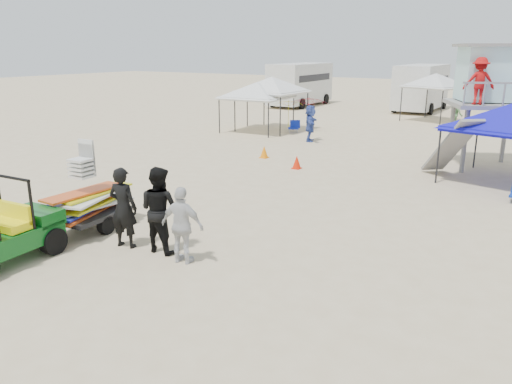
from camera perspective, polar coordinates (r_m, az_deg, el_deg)
The scene contains 19 objects.
ground at distance 9.60m, azimuth -12.26°, elevation -11.31°, with size 140.00×140.00×0.00m, color beige.
surf_trailer at distance 12.88m, azimuth -18.60°, elevation -0.75°, with size 1.28×2.23×2.00m.
man_left at distance 11.56m, azimuth -14.92°, elevation -1.74°, with size 0.68×0.44×1.86m, color black.
man_mid at distance 11.14m, azimuth -10.98°, elevation -1.97°, with size 0.94×0.73×1.92m, color black.
man_right at distance 10.47m, azimuth -8.41°, elevation -3.81°, with size 0.97×0.40×1.65m, color silver.
lifeguard_tower at distance 20.67m, azimuth 25.28°, elevation 11.66°, with size 3.66×3.66×4.44m.
canopy_blue at distance 18.34m, azimuth 27.16°, elevation 8.55°, with size 3.96×3.96×3.06m.
canopy_white_a at distance 27.17m, azimuth 0.12°, elevation 12.15°, with size 3.24×3.24×3.06m.
canopy_white_b at distance 27.61m, azimuth 1.82°, elevation 12.74°, with size 3.18×3.18×3.31m.
canopy_white_c at distance 32.98m, azimuth 19.90°, elevation 12.39°, with size 3.74×3.74×3.33m.
umbrella_a at distance 27.37m, azimuth 6.01°, elevation 8.81°, with size 2.06×2.10×1.89m, color #B21327.
umbrella_b at distance 28.93m, azimuth 3.69°, elevation 8.94°, with size 1.72×1.75×1.58m, color yellow.
cone_near at distance 18.85m, azimuth 4.68°, elevation 3.43°, with size 0.34×0.34×0.50m, color red.
cone_far at distance 20.68m, azimuth 0.94°, elevation 4.61°, with size 0.34×0.34×0.50m, color orange.
beach_chair_a at distance 27.32m, azimuth 4.39°, elevation 7.50°, with size 0.72×0.81×0.64m.
rv_far_left at distance 40.39m, azimuth 5.10°, elevation 12.37°, with size 2.64×6.80×3.25m.
rv_mid_left at distance 38.69m, azimuth 18.38°, elevation 11.47°, with size 2.65×6.50×3.25m.
light_pole_left at distance 33.18m, azimuth 27.16°, elevation 13.74°, with size 0.14×0.14×8.00m, color slate.
distant_beachgoers at distance 26.40m, azimuth 12.59°, elevation 8.06°, with size 6.27×9.19×1.75m.
Camera 1 is at (6.06, -6.04, 4.35)m, focal length 35.00 mm.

